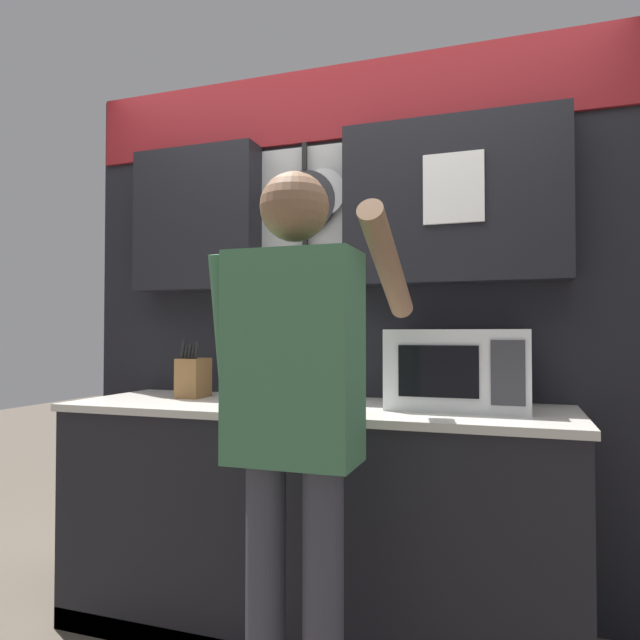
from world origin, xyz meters
name	(u,v)px	position (x,y,z in m)	size (l,w,h in m)	color
ground_plane	(313,632)	(0.00, 0.00, 0.00)	(14.00, 14.00, 0.00)	brown
base_cabinet_counter	(312,518)	(0.00, 0.00, 0.46)	(2.05, 0.68, 0.92)	black
back_wall_unit	(337,274)	(0.01, 0.30, 1.49)	(2.62, 0.22, 2.47)	black
microwave	(459,369)	(0.58, 0.06, 1.07)	(0.52, 0.35, 0.31)	silver
knife_block	(193,377)	(-0.60, 0.06, 1.01)	(0.11, 0.15, 0.26)	brown
utensil_crock	(295,380)	(-0.10, 0.06, 1.01)	(0.11, 0.11, 0.35)	white
person	(295,401)	(0.17, -0.63, 1.01)	(0.54, 0.62, 1.69)	#383842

